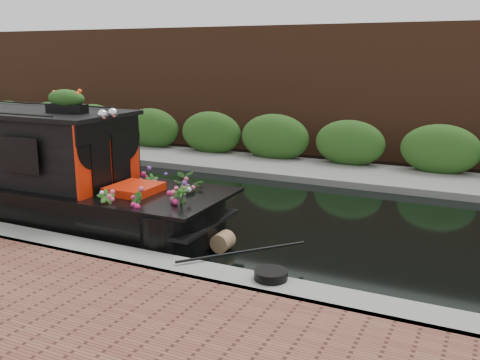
% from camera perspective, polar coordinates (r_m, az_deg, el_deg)
% --- Properties ---
extents(ground, '(80.00, 80.00, 0.00)m').
position_cam_1_polar(ground, '(11.35, -5.98, -2.80)').
color(ground, black).
rests_on(ground, ground).
extents(near_bank_coping, '(40.00, 0.60, 0.50)m').
position_cam_1_polar(near_bank_coping, '(8.88, -17.41, -8.03)').
color(near_bank_coping, gray).
rests_on(near_bank_coping, ground).
extents(far_bank_path, '(40.00, 2.40, 0.34)m').
position_cam_1_polar(far_bank_path, '(14.97, 2.54, 1.22)').
color(far_bank_path, slate).
rests_on(far_bank_path, ground).
extents(far_hedge, '(40.00, 1.10, 2.80)m').
position_cam_1_polar(far_hedge, '(15.78, 3.85, 1.84)').
color(far_hedge, '#29531B').
rests_on(far_hedge, ground).
extents(far_brick_wall, '(40.00, 1.00, 8.00)m').
position_cam_1_polar(far_brick_wall, '(17.71, 6.43, 3.05)').
color(far_brick_wall, '#552F1C').
rests_on(far_brick_wall, ground).
extents(rope_fender, '(0.31, 0.33, 0.31)m').
position_cam_1_polar(rope_fender, '(8.78, -1.84, -6.57)').
color(rope_fender, '#866646').
rests_on(rope_fender, ground).
extents(coiled_mooring_rope, '(0.45, 0.45, 0.12)m').
position_cam_1_polar(coiled_mooring_rope, '(7.14, 3.31, -10.06)').
color(coiled_mooring_rope, black).
rests_on(coiled_mooring_rope, near_bank_coping).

